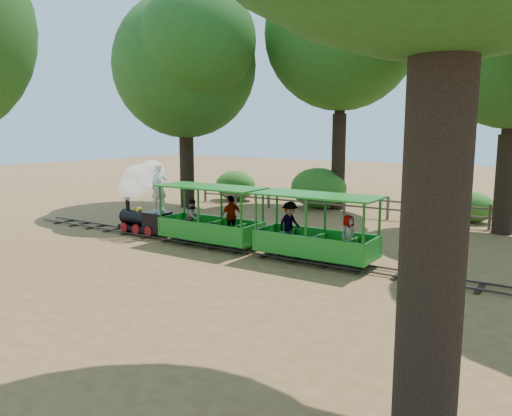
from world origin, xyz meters
The scene contains 11 objects.
ground centered at (0.00, 0.00, 0.00)m, with size 90.00×90.00×0.00m, color #A37046.
track centered at (0.00, 0.00, 0.07)m, with size 22.00×1.00×0.10m.
locomotive centered at (-5.47, 0.08, 1.59)m, with size 2.43×1.14×2.79m.
carriage_front centered at (-2.23, -0.01, 0.81)m, with size 3.64×1.49×1.89m.
carriage_rear centered at (1.44, 0.02, 0.82)m, with size 3.64×1.49×1.89m.
oak_nw centered at (-8.53, 6.09, 7.17)m, with size 8.53×7.50×10.23m.
oak_nc centered at (-2.04, 9.60, 8.60)m, with size 8.92×7.85×11.80m.
fence centered at (0.00, 8.00, 0.58)m, with size 18.10×0.10×1.00m.
shrub_west centered at (-7.94, 9.30, 0.81)m, with size 2.33×1.79×1.62m, color #2D6B1E.
shrub_mid_w centered at (-2.93, 9.30, 0.99)m, with size 2.85×2.19×1.97m, color #2D6B1E.
shrub_mid_e centered at (4.10, 9.30, 0.64)m, with size 1.84×1.42×1.28m, color #2D6B1E.
Camera 1 is at (7.84, -12.66, 3.81)m, focal length 35.00 mm.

